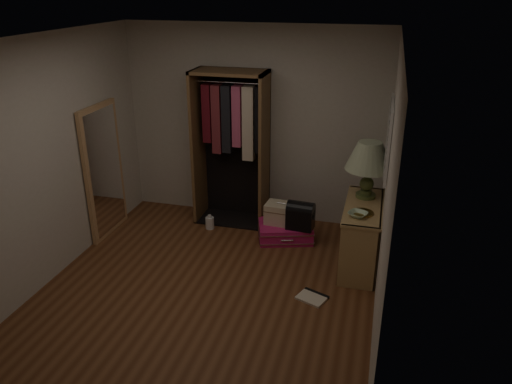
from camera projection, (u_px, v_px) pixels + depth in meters
The scene contains 13 objects.
ground at pixel (206, 291), 5.34m from camera, with size 4.00×4.00×0.00m, color #5A3019.
room_walls at pixel (209, 158), 4.78m from camera, with size 3.52×4.02×2.60m.
console_bookshelf at pixel (361, 232), 5.75m from camera, with size 0.42×1.12×0.75m.
open_wardrobe at pixel (232, 135), 6.50m from camera, with size 0.95×0.50×2.05m.
floor_mirror at pixel (104, 171), 6.30m from camera, with size 0.06×0.80×1.70m.
pink_suitcase at pixel (285, 231), 6.40m from camera, with size 0.80×0.68×0.21m.
train_case at pixel (281, 213), 6.33m from camera, with size 0.41×0.30×0.29m.
black_bag at pixel (301, 215), 6.18m from camera, with size 0.35×0.24×0.36m.
table_lamp at pixel (369, 157), 5.61m from camera, with size 0.62×0.62×0.67m.
brass_tray at pixel (363, 213), 5.39m from camera, with size 0.27×0.27×0.01m.
ceramic_bowl at pixel (358, 214), 5.31m from camera, with size 0.20×0.20×0.05m, color #AFCEAC.
white_jug at pixel (210, 223), 6.67m from camera, with size 0.12×0.12×0.20m.
floor_book at pixel (313, 297), 5.23m from camera, with size 0.35×0.32×0.03m.
Camera 1 is at (1.66, -4.22, 3.07)m, focal length 35.00 mm.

